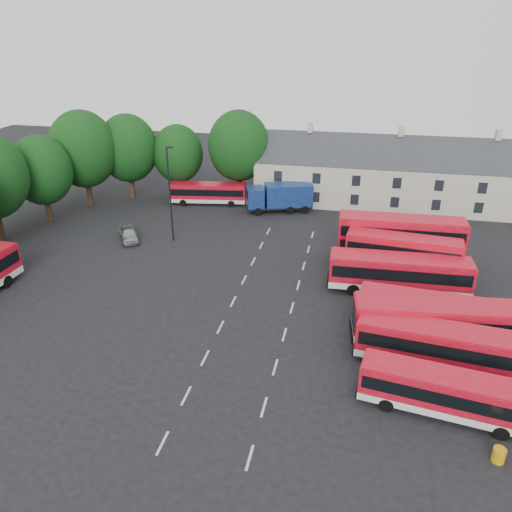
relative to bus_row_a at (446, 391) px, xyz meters
The scene contains 16 objects.
ground 17.69m from the bus_row_a, 151.98° to the left, with size 140.00×140.00×0.00m, color black.
lane_markings 16.69m from the bus_row_a, 141.79° to the left, with size 5.15×33.80×0.01m.
treeline 45.89m from the bus_row_a, 142.71° to the left, with size 29.92×32.59×12.01m.
terrace_houses 38.37m from the bus_row_a, 92.32° to the left, with size 35.70×7.13×10.06m.
bus_row_a is the anchor object (origin of this frame).
bus_row_b 4.61m from the bus_row_a, 87.27° to the left, with size 11.24×3.77×3.12m.
bus_row_c 7.39m from the bus_row_a, 87.24° to the left, with size 12.15×3.92×3.38m.
bus_row_d 9.46m from the bus_row_a, 91.80° to the left, with size 9.97×3.15×2.77m.
bus_row_e 14.94m from the bus_row_a, 97.61° to the left, with size 11.93×3.12×3.35m.
bus_dd_south 17.73m from the bus_row_a, 95.31° to the left, with size 10.23×3.35×4.12m.
bus_dd_north 20.78m from the bus_row_a, 94.76° to the left, with size 11.77×3.02×4.80m.
bus_north 42.07m from the bus_row_a, 126.28° to the left, with size 9.90×3.54×2.74m.
box_truck 36.43m from the bus_row_a, 114.88° to the left, with size 8.34×4.92×3.48m.
silver_car 36.25m from the bus_row_a, 145.28° to the left, with size 1.70×4.22×1.44m, color #A6A8AE.
grit_bin 4.24m from the bus_row_a, 52.08° to the right, with size 0.68×0.68×0.85m, color #CD960C.
lamppost 33.33m from the bus_row_a, 139.24° to the left, with size 0.71×0.31×10.19m.
Camera 1 is at (9.42, -33.27, 21.27)m, focal length 35.00 mm.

